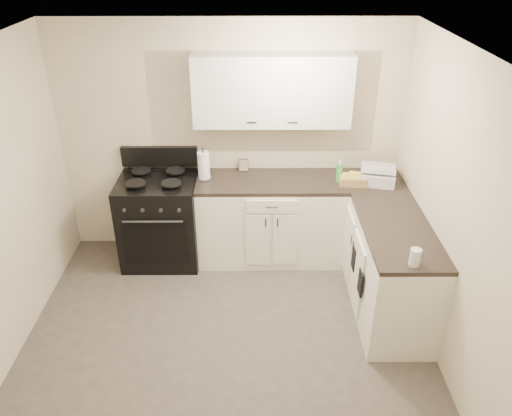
{
  "coord_description": "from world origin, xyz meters",
  "views": [
    {
      "loc": [
        0.24,
        -3.14,
        3.21
      ],
      "look_at": [
        0.26,
        0.85,
        0.97
      ],
      "focal_mm": 35.0,
      "sensor_mm": 36.0,
      "label": 1
    }
  ],
  "objects_px": {
    "stove": "(161,221)",
    "countertop_grill": "(378,177)",
    "paper_towel": "(204,166)",
    "knife_block": "(205,168)",
    "wicker_basket": "(353,180)"
  },
  "relations": [
    {
      "from": "paper_towel",
      "to": "countertop_grill",
      "type": "relative_size",
      "value": 0.87
    },
    {
      "from": "knife_block",
      "to": "paper_towel",
      "type": "xyz_separation_m",
      "value": [
        0.0,
        -0.06,
        0.05
      ]
    },
    {
      "from": "countertop_grill",
      "to": "stove",
      "type": "bearing_deg",
      "value": -167.46
    },
    {
      "from": "stove",
      "to": "knife_block",
      "type": "height_order",
      "value": "knife_block"
    },
    {
      "from": "stove",
      "to": "countertop_grill",
      "type": "height_order",
      "value": "countertop_grill"
    },
    {
      "from": "paper_towel",
      "to": "knife_block",
      "type": "bearing_deg",
      "value": 90.0
    },
    {
      "from": "paper_towel",
      "to": "stove",
      "type": "bearing_deg",
      "value": -172.5
    },
    {
      "from": "stove",
      "to": "countertop_grill",
      "type": "xyz_separation_m",
      "value": [
        2.27,
        -0.02,
        0.54
      ]
    },
    {
      "from": "stove",
      "to": "paper_towel",
      "type": "distance_m",
      "value": 0.8
    },
    {
      "from": "paper_towel",
      "to": "countertop_grill",
      "type": "xyz_separation_m",
      "value": [
        1.78,
        -0.09,
        -0.09
      ]
    },
    {
      "from": "stove",
      "to": "paper_towel",
      "type": "height_order",
      "value": "paper_towel"
    },
    {
      "from": "knife_block",
      "to": "countertop_grill",
      "type": "bearing_deg",
      "value": -15.92
    },
    {
      "from": "stove",
      "to": "countertop_grill",
      "type": "distance_m",
      "value": 2.34
    },
    {
      "from": "wicker_basket",
      "to": "countertop_grill",
      "type": "xyz_separation_m",
      "value": [
        0.26,
        0.04,
        0.02
      ]
    },
    {
      "from": "stove",
      "to": "countertop_grill",
      "type": "bearing_deg",
      "value": -0.63
    }
  ]
}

